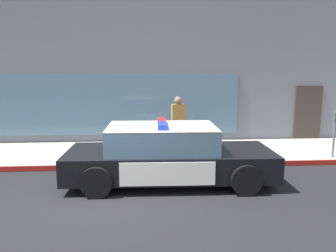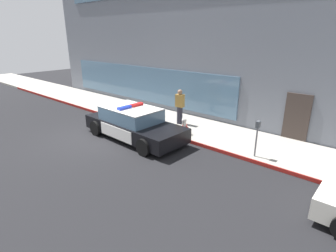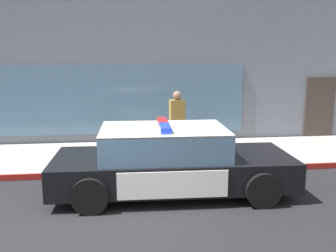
% 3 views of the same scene
% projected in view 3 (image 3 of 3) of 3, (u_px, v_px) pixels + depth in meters
% --- Properties ---
extents(ground, '(48.00, 48.00, 0.00)m').
position_uv_depth(ground, '(92.00, 218.00, 6.58)').
color(ground, black).
extents(sidewalk, '(48.00, 2.95, 0.15)m').
position_uv_depth(sidewalk, '(103.00, 157.00, 10.16)').
color(sidewalk, '#A39E93').
rests_on(sidewalk, ground).
extents(curb_red_paint, '(28.80, 0.04, 0.14)m').
position_uv_depth(curb_red_paint, '(99.00, 174.00, 8.71)').
color(curb_red_paint, maroon).
rests_on(curb_red_paint, ground).
extents(storefront_building, '(22.19, 9.41, 9.74)m').
position_uv_depth(storefront_building, '(115.00, 4.00, 15.31)').
color(storefront_building, slate).
rests_on(storefront_building, ground).
extents(police_cruiser, '(4.90, 2.19, 1.49)m').
position_uv_depth(police_cruiser, '(170.00, 161.00, 7.66)').
color(police_cruiser, black).
rests_on(police_cruiser, ground).
extents(fire_hydrant, '(0.34, 0.39, 0.73)m').
position_uv_depth(fire_hydrant, '(224.00, 148.00, 9.44)').
color(fire_hydrant, silver).
rests_on(fire_hydrant, sidewalk).
extents(pedestrian_on_sidewalk, '(0.43, 0.30, 1.71)m').
position_uv_depth(pedestrian_on_sidewalk, '(177.00, 122.00, 10.18)').
color(pedestrian_on_sidewalk, '#23232D').
rests_on(pedestrian_on_sidewalk, sidewalk).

